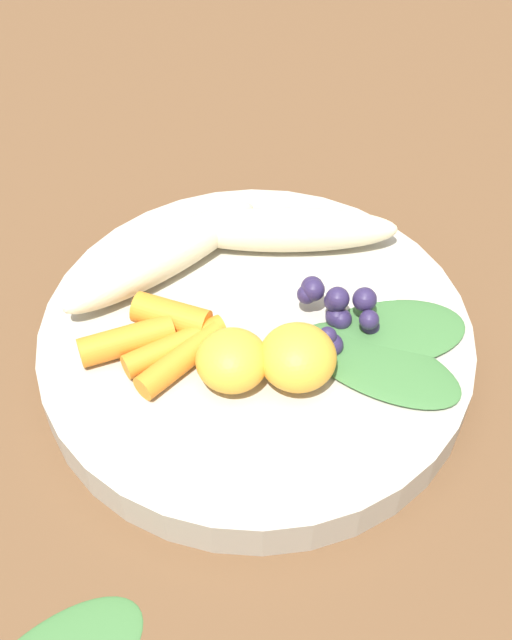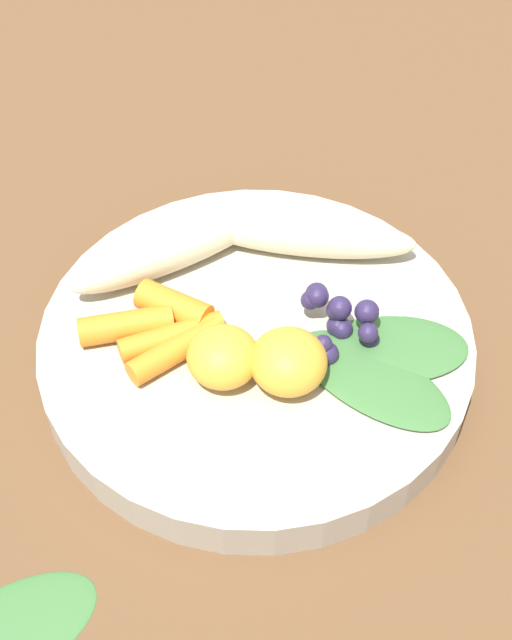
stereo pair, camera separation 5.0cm
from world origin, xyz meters
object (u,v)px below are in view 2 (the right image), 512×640
object	(u,v)px
banana_peeled_left	(177,246)
orange_segment_near	(288,362)
banana_peeled_right	(303,234)
bowl	(256,346)
kale_leaf_stray	(0,636)

from	to	relation	value
banana_peeled_left	orange_segment_near	xyz separation A→B (m)	(0.05, 0.11, 0.00)
banana_peeled_right	orange_segment_near	xyz separation A→B (m)	(0.10, 0.04, 0.00)
bowl	orange_segment_near	xyz separation A→B (m)	(0.02, 0.03, 0.03)
banana_peeled_left	kale_leaf_stray	size ratio (longest dim) A/B	1.46
banana_peeled_right	kale_leaf_stray	size ratio (longest dim) A/B	1.46
banana_peeled_left	banana_peeled_right	distance (m)	0.08
banana_peeled_right	orange_segment_near	size ratio (longest dim) A/B	3.32
banana_peeled_left	orange_segment_near	distance (m)	0.12
banana_peeled_left	banana_peeled_right	bearing A→B (deg)	157.20
banana_peeled_left	banana_peeled_right	size ratio (longest dim) A/B	1.00
bowl	kale_leaf_stray	bearing A→B (deg)	-5.98
bowl	banana_peeled_right	distance (m)	0.08
orange_segment_near	kale_leaf_stray	size ratio (longest dim) A/B	0.44
bowl	banana_peeled_right	xyz separation A→B (m)	(-0.08, -0.01, 0.03)
orange_segment_near	kale_leaf_stray	xyz separation A→B (m)	(0.19, -0.06, -0.04)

